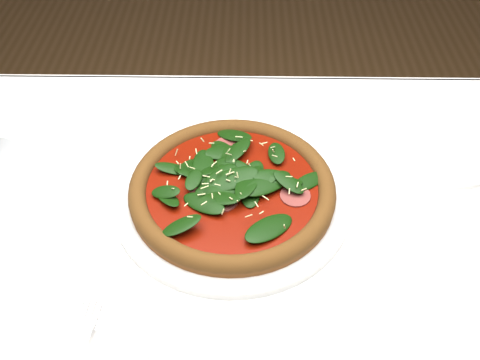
{
  "coord_description": "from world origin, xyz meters",
  "views": [
    {
      "loc": [
        0.01,
        -0.5,
        1.36
      ],
      "look_at": [
        0.01,
        0.09,
        0.77
      ],
      "focal_mm": 40.0,
      "sensor_mm": 36.0,
      "label": 1
    }
  ],
  "objects": [
    {
      "name": "plate",
      "position": [
        -0.01,
        0.07,
        0.76
      ],
      "size": [
        0.37,
        0.37,
        0.02
      ],
      "color": "white",
      "rests_on": "dining_table"
    },
    {
      "name": "pizza",
      "position": [
        -0.01,
        0.07,
        0.78
      ],
      "size": [
        0.36,
        0.36,
        0.04
      ],
      "rotation": [
        0.0,
        0.0,
        -0.15
      ],
      "color": "brown",
      "rests_on": "plate"
    },
    {
      "name": "fork",
      "position": [
        -0.18,
        -0.2,
        0.77
      ],
      "size": [
        0.04,
        0.19,
        0.0
      ],
      "rotation": [
        0.0,
        0.0,
        -0.1
      ],
      "color": "silver",
      "rests_on": "napkin"
    },
    {
      "name": "saucer_far",
      "position": [
        0.36,
        0.15,
        0.76
      ],
      "size": [
        0.13,
        0.13,
        0.01
      ],
      "color": "white",
      "rests_on": "dining_table"
    },
    {
      "name": "dining_table",
      "position": [
        0.0,
        0.0,
        0.65
      ],
      "size": [
        1.21,
        0.81,
        0.75
      ],
      "color": "white",
      "rests_on": "ground"
    }
  ]
}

